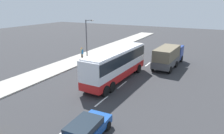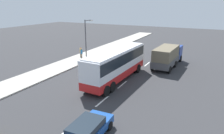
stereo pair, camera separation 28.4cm
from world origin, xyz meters
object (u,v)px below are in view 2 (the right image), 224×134
Objects in this scene: pedestrian_at_crossing at (82,53)px; car_white_minivan at (131,48)px; coach_bus at (116,62)px; pedestrian_near_curb at (81,51)px; car_blue_saloon at (87,130)px; street_lamp at (86,37)px; cargo_truck at (168,55)px.

car_white_minivan is at bearing 33.13° from pedestrian_at_crossing.
coach_bus reaches higher than pedestrian_near_curb.
car_blue_saloon is 21.44m from pedestrian_near_curb.
street_lamp reaches higher than pedestrian_near_curb.
cargo_truck is 13.21m from pedestrian_at_crossing.
coach_bus is 6.26× the size of pedestrian_at_crossing.
coach_bus is at bearing -163.66° from car_white_minivan.
street_lamp is (0.15, -0.94, 2.61)m from pedestrian_at_crossing.
pedestrian_at_crossing is 2.78m from street_lamp.
car_white_minivan is (5.85, 7.99, -0.78)m from cargo_truck.
car_white_minivan is 0.98× the size of car_blue_saloon.
coach_bus reaches higher than cargo_truck.
pedestrian_at_crossing is at bearing 105.67° from cargo_truck.
car_blue_saloon is at bearing -179.97° from cargo_truck.
coach_bus is 11.70m from pedestrian_near_curb.
cargo_truck is 13.81m from pedestrian_near_curb.
cargo_truck is 19.31m from car_blue_saloon.
coach_bus is 2.42× the size of car_blue_saloon.
coach_bus is 1.33× the size of cargo_truck.
cargo_truck is 9.93m from car_white_minivan.
pedestrian_at_crossing is (-0.92, -0.79, 0.03)m from pedestrian_near_curb.
pedestrian_near_curb is (-2.01, 13.66, -0.44)m from cargo_truck.
pedestrian_at_crossing is at bearing 151.80° from car_white_minivan.
car_white_minivan is 9.69m from pedestrian_near_curb.
street_lamp reaches higher than pedestrian_at_crossing.
pedestrian_near_curb is 0.28× the size of street_lamp.
pedestrian_near_curb reaches higher than car_white_minivan.
car_blue_saloon is at bearing -161.95° from coach_bus.
pedestrian_near_curb is at bearing 101.23° from cargo_truck.
coach_bus is at bearing -126.09° from street_lamp.
pedestrian_at_crossing is at bearing 33.83° from car_blue_saloon.
street_lamp is at bearing 56.04° from coach_bus.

